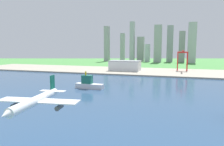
# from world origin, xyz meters

# --- Properties ---
(ground_plane) EXTENTS (2400.00, 2400.00, 0.00)m
(ground_plane) POSITION_xyz_m (0.00, 300.00, 0.00)
(ground_plane) COLOR #4C9145
(water_bay) EXTENTS (840.00, 360.00, 0.15)m
(water_bay) POSITION_xyz_m (0.00, 240.00, 0.07)
(water_bay) COLOR #2D4C70
(water_bay) RESTS_ON ground
(industrial_pier) EXTENTS (840.00, 140.00, 2.50)m
(industrial_pier) POSITION_xyz_m (0.00, 490.00, 1.25)
(industrial_pier) COLOR #A69E8C
(industrial_pier) RESTS_ON ground
(airplane_landing) EXTENTS (39.45, 42.64, 13.39)m
(airplane_landing) POSITION_xyz_m (-3.14, 134.66, 26.59)
(airplane_landing) COLOR white
(ferry_boat) EXTENTS (36.68, 9.87, 21.42)m
(ferry_boat) POSITION_xyz_m (-46.55, 289.77, 6.12)
(ferry_boat) COLOR white
(ferry_boat) RESTS_ON water_bay
(port_crane_red) EXTENTS (21.83, 47.58, 43.32)m
(port_crane_red) POSITION_xyz_m (70.18, 514.74, 33.33)
(port_crane_red) COLOR red
(port_crane_red) RESTS_ON industrial_pier
(warehouse_main) EXTENTS (65.43, 38.54, 21.44)m
(warehouse_main) POSITION_xyz_m (-47.41, 483.50, 13.24)
(warehouse_main) COLOR white
(warehouse_main) RESTS_ON industrial_pier
(distant_skyline) EXTENTS (326.88, 69.41, 148.39)m
(distant_skyline) POSITION_xyz_m (-19.71, 818.18, 61.98)
(distant_skyline) COLOR #97989E
(distant_skyline) RESTS_ON ground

